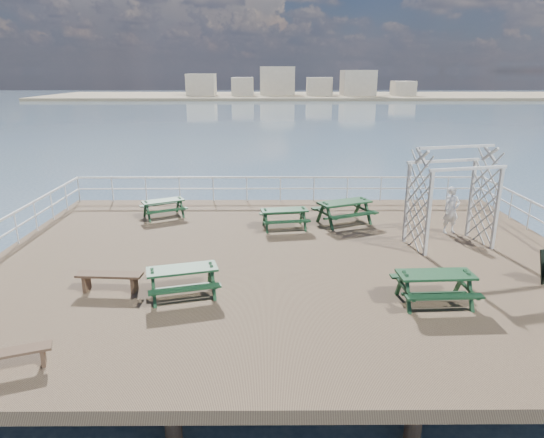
{
  "coord_description": "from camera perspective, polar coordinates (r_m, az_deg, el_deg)",
  "views": [
    {
      "loc": [
        -0.5,
        -13.87,
        5.49
      ],
      "look_at": [
        -0.41,
        0.48,
        1.1
      ],
      "focal_mm": 32.0,
      "sensor_mm": 36.0,
      "label": 1
    }
  ],
  "objects": [
    {
      "name": "ground",
      "position": [
        14.98,
        1.58,
        -5.12
      ],
      "size": [
        18.0,
        14.0,
        0.3
      ],
      "primitive_type": "cube",
      "color": "brown",
      "rests_on": "ground"
    },
    {
      "name": "sea_backdrop",
      "position": [
        148.64,
        4.82,
        14.63
      ],
      "size": [
        300.0,
        300.0,
        9.2
      ],
      "color": "#465D76",
      "rests_on": "ground"
    },
    {
      "name": "railing",
      "position": [
        17.08,
        1.08,
        1.32
      ],
      "size": [
        17.77,
        13.76,
        1.1
      ],
      "color": "silver",
      "rests_on": "ground"
    },
    {
      "name": "picnic_table_a",
      "position": [
        19.38,
        -12.68,
        1.64
      ],
      "size": [
        2.0,
        1.87,
        0.77
      ],
      "rotation": [
        0.0,
        0.0,
        0.48
      ],
      "color": "#163C1D",
      "rests_on": "ground"
    },
    {
      "name": "picnic_table_b",
      "position": [
        17.54,
        1.45,
        0.53
      ],
      "size": [
        1.86,
        1.58,
        0.81
      ],
      "rotation": [
        0.0,
        0.0,
        0.15
      ],
      "color": "#163C1D",
      "rests_on": "ground"
    },
    {
      "name": "picnic_table_c",
      "position": [
        18.3,
        8.52,
        1.36
      ],
      "size": [
        2.45,
        2.26,
        0.96
      ],
      "rotation": [
        0.0,
        0.0,
        0.42
      ],
      "color": "#163C1D",
      "rests_on": "ground"
    },
    {
      "name": "picnic_table_d",
      "position": [
        12.52,
        -10.5,
        -6.56
      ],
      "size": [
        2.07,
        1.83,
        0.85
      ],
      "rotation": [
        0.0,
        0.0,
        0.27
      ],
      "color": "#163C1D",
      "rests_on": "ground"
    },
    {
      "name": "picnic_table_e",
      "position": [
        12.57,
        18.65,
        -6.98
      ],
      "size": [
        1.9,
        1.56,
        0.89
      ],
      "rotation": [
        0.0,
        0.0,
        0.05
      ],
      "color": "#163C1D",
      "rests_on": "ground"
    },
    {
      "name": "flat_bench_near",
      "position": [
        13.31,
        -18.55,
        -6.59
      ],
      "size": [
        1.72,
        0.51,
        0.49
      ],
      "rotation": [
        0.0,
        0.0,
        -0.07
      ],
      "color": "brown",
      "rests_on": "ground"
    },
    {
      "name": "flat_bench_far",
      "position": [
        10.78,
        -28.32,
        -13.98
      ],
      "size": [
        1.46,
        0.82,
        0.41
      ],
      "rotation": [
        0.0,
        0.0,
        0.36
      ],
      "color": "brown",
      "rests_on": "ground"
    },
    {
      "name": "trellis_arbor",
      "position": [
        16.6,
        20.36,
        1.86
      ],
      "size": [
        2.89,
        1.99,
        3.28
      ],
      "rotation": [
        0.0,
        0.0,
        0.24
      ],
      "color": "silver",
      "rests_on": "ground"
    },
    {
      "name": "person",
      "position": [
        18.09,
        20.34,
        0.99
      ],
      "size": [
        0.68,
        0.52,
        1.66
      ],
      "primitive_type": "imported",
      "rotation": [
        0.0,
        0.0,
        0.22
      ],
      "color": "white",
      "rests_on": "ground"
    }
  ]
}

